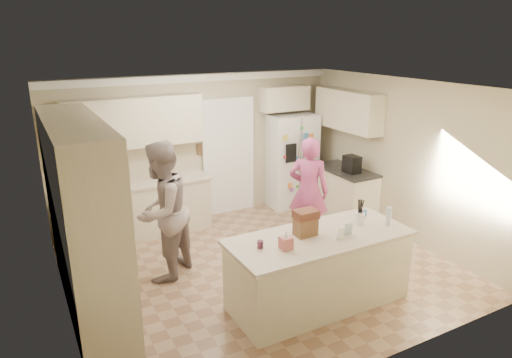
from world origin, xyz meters
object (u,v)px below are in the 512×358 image
teen_boy (162,212)px  teen_girl (309,191)px  refrigerator (290,160)px  coffee_maker (352,164)px  tissue_box (286,243)px  utensil_crock (360,219)px  island_base (318,271)px  dollhouse_body (305,227)px

teen_boy → teen_girl: bearing=138.7°
refrigerator → teen_boy: (-3.07, -1.60, 0.07)m
coffee_maker → tissue_box: bearing=-142.4°
coffee_maker → teen_boy: bearing=-174.6°
utensil_crock → refrigerator: bearing=73.3°
refrigerator → tissue_box: bearing=-119.6°
refrigerator → teen_girl: (-0.69, -1.63, -0.03)m
refrigerator → island_base: bearing=-113.1°
utensil_crock → teen_girl: size_ratio=0.09×
island_base → teen_girl: (0.89, 1.53, 0.43)m
tissue_box → teen_girl: 2.18m
refrigerator → utensil_crock: (-0.93, -3.12, 0.10)m
refrigerator → coffee_maker: size_ratio=6.00×
island_base → teen_girl: size_ratio=1.26×
tissue_box → teen_girl: size_ratio=0.08×
coffee_maker → island_base: size_ratio=0.14×
island_base → dollhouse_body: 0.62m
island_base → tissue_box: bearing=-169.7°
coffee_maker → utensil_crock: coffee_maker is taller
coffee_maker → refrigerator: bearing=110.2°
teen_boy → utensil_crock: bearing=104.0°
island_base → utensil_crock: size_ratio=14.67×
island_base → utensil_crock: utensil_crock is taller
coffee_maker → teen_girl: 1.23m
refrigerator → teen_boy: 3.46m
refrigerator → tissue_box: 3.90m
coffee_maker → utensil_crock: 2.32m
island_base → utensil_crock: 0.86m
teen_boy → island_base: bearing=92.9°
teen_girl → utensil_crock: bearing=124.4°
utensil_crock → tissue_box: (-1.20, -0.15, -0.00)m
utensil_crock → dollhouse_body: bearing=176.4°
utensil_crock → dollhouse_body: 0.80m
tissue_box → dollhouse_body: size_ratio=0.54×
teen_girl → tissue_box: bearing=92.2°
teen_girl → dollhouse_body: bearing=97.6°
refrigerator → utensil_crock: refrigerator is taller
refrigerator → dollhouse_body: size_ratio=6.92×
tissue_box → teen_boy: bearing=119.3°
coffee_maker → teen_boy: 3.55m
tissue_box → dollhouse_body: bearing=26.6°
island_base → teen_boy: bearing=133.4°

